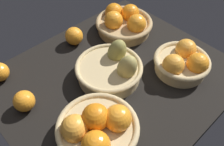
{
  "coord_description": "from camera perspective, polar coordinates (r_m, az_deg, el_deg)",
  "views": [
    {
      "loc": [
        -42.88,
        -44.0,
        71.65
      ],
      "look_at": [
        -1.82,
        -0.54,
        7.0
      ],
      "focal_mm": 39.28,
      "sensor_mm": 36.0,
      "label": 1
    }
  ],
  "objects": [
    {
      "name": "market_tray",
      "position": [
        0.93,
        0.58,
        -1.55
      ],
      "size": [
        84.0,
        72.0,
        3.0
      ],
      "primitive_type": "cube",
      "color": "black",
      "rests_on": "ground"
    },
    {
      "name": "basket_near_right",
      "position": [
        0.95,
        16.13,
        2.48
      ],
      "size": [
        21.11,
        21.11,
        10.39
      ],
      "color": "tan",
      "rests_on": "market_tray"
    },
    {
      "name": "basket_near_left",
      "position": [
        0.74,
        -3.46,
        -12.88
      ],
      "size": [
        24.9,
        24.9,
        12.32
      ],
      "color": "tan",
      "rests_on": "market_tray"
    },
    {
      "name": "basket_center_pears",
      "position": [
        0.89,
        -0.1,
        1.1
      ],
      "size": [
        24.7,
        24.7,
        13.59
      ],
      "color": "tan",
      "rests_on": "market_tray"
    },
    {
      "name": "basket_far_right",
      "position": [
        1.11,
        2.76,
        11.71
      ],
      "size": [
        25.18,
        25.18,
        10.8
      ],
      "color": "tan",
      "rests_on": "market_tray"
    },
    {
      "name": "loose_orange_front_gap",
      "position": [
        1.05,
        -8.83,
        8.5
      ],
      "size": [
        7.55,
        7.55,
        7.55
      ],
      "primitive_type": "sphere",
      "color": "orange",
      "rests_on": "market_tray"
    },
    {
      "name": "loose_orange_back_gap",
      "position": [
        0.86,
        -19.77,
        -6.16
      ],
      "size": [
        7.14,
        7.14,
        7.14
      ],
      "primitive_type": "sphere",
      "color": "orange",
      "rests_on": "market_tray"
    }
  ]
}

